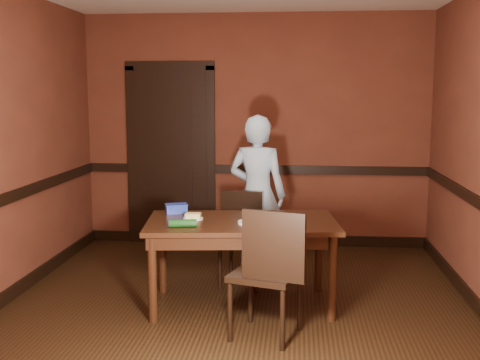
% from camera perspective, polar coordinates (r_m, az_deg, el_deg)
% --- Properties ---
extents(floor, '(4.00, 4.50, 0.01)m').
position_cam_1_polar(floor, '(5.11, -0.38, -12.31)').
color(floor, black).
rests_on(floor, ground).
extents(wall_back, '(4.00, 0.02, 2.70)m').
position_cam_1_polar(wall_back, '(7.04, 1.48, 4.67)').
color(wall_back, '#5D2B1C').
rests_on(wall_back, ground).
extents(wall_front, '(4.00, 0.02, 2.70)m').
position_cam_1_polar(wall_front, '(2.59, -5.48, -1.79)').
color(wall_front, '#5D2B1C').
rests_on(wall_front, ground).
extents(dado_back, '(4.00, 0.03, 0.10)m').
position_cam_1_polar(dado_back, '(7.07, 1.45, 1.02)').
color(dado_back, black).
rests_on(dado_back, ground).
extents(dado_left, '(0.03, 4.50, 0.10)m').
position_cam_1_polar(dado_left, '(5.44, -21.70, -1.81)').
color(dado_left, black).
rests_on(dado_left, ground).
extents(baseboard_back, '(4.00, 0.03, 0.12)m').
position_cam_1_polar(baseboard_back, '(7.22, 1.43, -5.61)').
color(baseboard_back, black).
rests_on(baseboard_back, ground).
extents(baseboard_left, '(0.03, 4.50, 0.12)m').
position_cam_1_polar(baseboard_left, '(5.64, -21.23, -10.24)').
color(baseboard_left, black).
rests_on(baseboard_left, ground).
extents(door, '(1.05, 0.07, 2.20)m').
position_cam_1_polar(door, '(7.16, -6.56, 2.61)').
color(door, black).
rests_on(door, ground).
extents(dining_table, '(1.67, 1.06, 0.74)m').
position_cam_1_polar(dining_table, '(5.13, 0.16, -7.90)').
color(dining_table, black).
rests_on(dining_table, floor).
extents(chair_far, '(0.47, 0.47, 0.87)m').
position_cam_1_polar(chair_far, '(5.63, 0.30, -5.71)').
color(chair_far, black).
rests_on(chair_far, floor).
extents(chair_near, '(0.58, 0.58, 0.99)m').
position_cam_1_polar(chair_near, '(4.47, 2.46, -8.68)').
color(chair_near, black).
rests_on(chair_near, floor).
extents(person, '(0.65, 0.50, 1.58)m').
position_cam_1_polar(person, '(5.98, 1.65, -1.37)').
color(person, '#A6C8DE').
rests_on(person, floor).
extents(sandwich_plate, '(0.26, 0.26, 0.07)m').
position_cam_1_polar(sandwich_plate, '(4.92, 1.31, -3.93)').
color(sandwich_plate, white).
rests_on(sandwich_plate, dining_table).
extents(sauce_jar, '(0.08, 0.08, 0.09)m').
position_cam_1_polar(sauce_jar, '(4.92, 3.48, -3.62)').
color(sauce_jar, '#5B8F3E').
rests_on(sauce_jar, dining_table).
extents(cheese_saucer, '(0.17, 0.17, 0.05)m').
position_cam_1_polar(cheese_saucer, '(5.09, -4.47, -3.50)').
color(cheese_saucer, white).
rests_on(cheese_saucer, dining_table).
extents(food_tub, '(0.23, 0.19, 0.08)m').
position_cam_1_polar(food_tub, '(5.36, -6.05, -2.70)').
color(food_tub, blue).
rests_on(food_tub, dining_table).
extents(wrapped_veg, '(0.23, 0.11, 0.06)m').
position_cam_1_polar(wrapped_veg, '(4.81, -5.46, -4.11)').
color(wrapped_veg, '#124115').
rests_on(wrapped_veg, dining_table).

